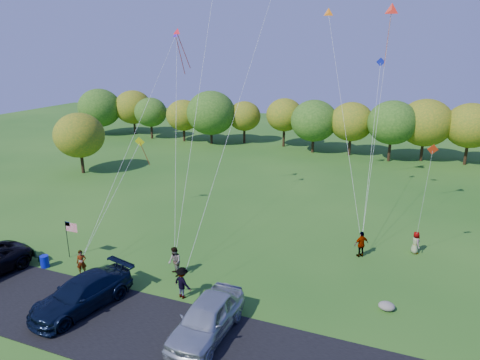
% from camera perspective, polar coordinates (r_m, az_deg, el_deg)
% --- Properties ---
extents(ground, '(140.00, 140.00, 0.00)m').
position_cam_1_polar(ground, '(26.95, -9.53, -14.09)').
color(ground, '#225719').
rests_on(ground, ground).
extents(asphalt_lane, '(44.00, 6.00, 0.06)m').
position_cam_1_polar(asphalt_lane, '(24.20, -14.64, -18.40)').
color(asphalt_lane, black).
rests_on(asphalt_lane, ground).
extents(treeline, '(74.06, 28.02, 8.17)m').
position_cam_1_polar(treeline, '(57.66, 12.46, 7.69)').
color(treeline, '#332012').
rests_on(treeline, ground).
extents(minivan_navy, '(3.75, 6.37, 1.73)m').
position_cam_1_polar(minivan_navy, '(25.90, -20.34, -14.03)').
color(minivan_navy, black).
rests_on(minivan_navy, asphalt_lane).
extents(minivan_silver, '(2.38, 5.65, 1.91)m').
position_cam_1_polar(minivan_silver, '(22.44, -4.46, -17.89)').
color(minivan_silver, '#B5BCC0').
rests_on(minivan_silver, asphalt_lane).
extents(flyer_a, '(0.73, 0.68, 1.67)m').
position_cam_1_polar(flyer_a, '(29.45, -20.38, -10.28)').
color(flyer_a, '#4C4C59').
rests_on(flyer_a, ground).
extents(flyer_b, '(1.18, 1.17, 1.92)m').
position_cam_1_polar(flyer_b, '(27.81, -8.71, -10.71)').
color(flyer_b, '#4C4C59').
rests_on(flyer_b, ground).
extents(flyer_c, '(1.39, 1.05, 1.90)m').
position_cam_1_polar(flyer_c, '(25.53, -7.69, -13.42)').
color(flyer_c, '#4C4C59').
rests_on(flyer_c, ground).
extents(flyer_d, '(1.13, 1.05, 1.86)m').
position_cam_1_polar(flyer_d, '(30.95, 15.88, -8.23)').
color(flyer_d, '#4C4C59').
rests_on(flyer_d, ground).
extents(flyer_e, '(0.83, 0.94, 1.61)m').
position_cam_1_polar(flyer_e, '(32.74, 22.36, -7.72)').
color(flyer_e, '#4C4C59').
rests_on(flyer_e, ground).
extents(park_bench, '(1.77, 0.90, 1.02)m').
position_cam_1_polar(park_bench, '(32.82, -26.10, -8.66)').
color(park_bench, '#163814').
rests_on(park_bench, ground).
extents(trash_barrel, '(0.55, 0.55, 0.82)m').
position_cam_1_polar(trash_barrel, '(31.45, -24.60, -9.85)').
color(trash_barrel, '#0C16B4').
rests_on(trash_barrel, ground).
extents(flag_assembly, '(1.00, 0.65, 2.70)m').
position_cam_1_polar(flag_assembly, '(31.32, -21.77, -6.30)').
color(flag_assembly, black).
rests_on(flag_assembly, ground).
extents(boulder_near, '(1.11, 0.87, 0.56)m').
position_cam_1_polar(boulder_near, '(26.07, -2.07, -14.29)').
color(boulder_near, '#A0978C').
rests_on(boulder_near, ground).
extents(boulder_far, '(0.90, 0.75, 0.47)m').
position_cam_1_polar(boulder_far, '(25.94, 18.96, -15.62)').
color(boulder_far, gray).
rests_on(boulder_far, ground).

